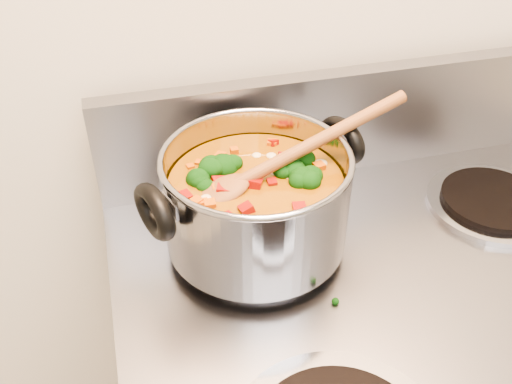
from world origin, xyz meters
TOP-DOWN VIEW (x-y plane):
  - stockpot at (-0.22, 1.31)m, footprint 0.29×0.23m
  - wooden_spoon at (-0.20, 1.31)m, footprint 0.29×0.09m
  - cooktop_crumbs at (-0.36, 1.31)m, footprint 0.05×0.17m

SIDE VIEW (x-z plane):
  - cooktop_crumbs at x=-0.36m, z-range 0.92..0.93m
  - stockpot at x=-0.22m, z-range 0.93..1.07m
  - wooden_spoon at x=-0.20m, z-range 1.00..1.09m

